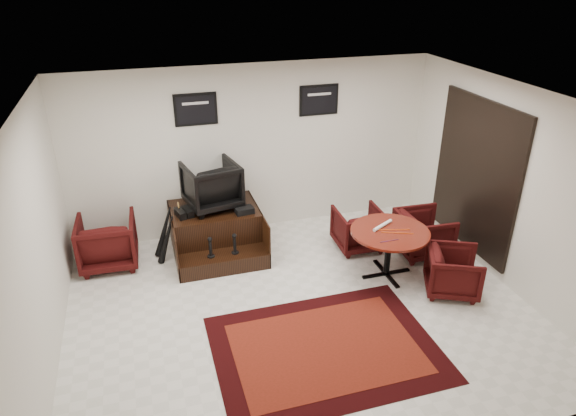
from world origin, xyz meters
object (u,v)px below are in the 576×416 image
object	(u,v)px
table_chair_back	(358,227)
shine_chair	(211,183)
table_chair_window	(424,232)
shine_podium	(216,232)
armchair_side	(107,240)
meeting_table	(390,236)
table_chair_corner	(454,270)

from	to	relation	value
table_chair_back	shine_chair	bearing A→B (deg)	-16.23
table_chair_back	table_chair_window	xyz separation A→B (m)	(0.90, -0.48, 0.02)
shine_podium	armchair_side	size ratio (longest dim) A/B	1.65
table_chair_back	table_chair_window	bearing A→B (deg)	153.84
meeting_table	table_chair_corner	size ratio (longest dim) A/B	1.58
table_chair_corner	armchair_side	bearing A→B (deg)	90.23
table_chair_window	table_chair_corner	world-z (taller)	table_chair_window
armchair_side	table_chair_back	world-z (taller)	armchair_side
meeting_table	shine_podium	bearing A→B (deg)	147.54
armchair_side	meeting_table	xyz separation A→B (m)	(3.91, -1.49, 0.22)
shine_chair	meeting_table	size ratio (longest dim) A/B	0.71
shine_podium	table_chair_back	xyz separation A→B (m)	(2.20, -0.57, 0.04)
shine_chair	table_chair_corner	size ratio (longest dim) A/B	1.13
armchair_side	table_chair_back	distance (m)	3.88
shine_podium	table_chair_window	bearing A→B (deg)	-18.72
shine_podium	table_chair_window	size ratio (longest dim) A/B	1.82
meeting_table	table_chair_window	distance (m)	0.95
meeting_table	table_chair_back	distance (m)	0.92
table_chair_back	table_chair_corner	xyz separation A→B (m)	(0.75, -1.52, -0.01)
shine_podium	table_chair_back	distance (m)	2.27
armchair_side	table_chair_window	bearing A→B (deg)	169.03
shine_podium	meeting_table	size ratio (longest dim) A/B	1.25
table_chair_window	table_chair_back	bearing A→B (deg)	64.95
armchair_side	meeting_table	distance (m)	4.19
shine_chair	armchair_side	size ratio (longest dim) A/B	0.94
meeting_table	armchair_side	bearing A→B (deg)	159.16
shine_chair	meeting_table	distance (m)	2.81
armchair_side	table_chair_window	xyz separation A→B (m)	(4.73, -1.09, -0.04)
shine_podium	armchair_side	bearing A→B (deg)	178.59
shine_podium	table_chair_corner	bearing A→B (deg)	-35.38
armchair_side	table_chair_corner	distance (m)	5.06
table_chair_window	armchair_side	bearing A→B (deg)	79.95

